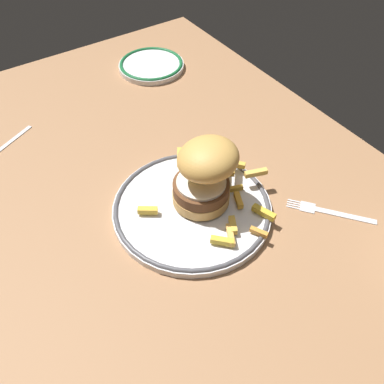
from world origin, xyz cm
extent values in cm
cube|color=#996C48|center=(0.00, 0.00, -2.00)|extent=(122.77, 80.94, 4.00)
cylinder|color=silver|center=(-1.13, 3.00, 0.60)|extent=(25.84, 25.84, 1.20)
torus|color=#4C4C51|center=(-1.13, 3.00, 1.20)|extent=(25.44, 25.44, 0.80)
cylinder|color=tan|center=(-1.31, 4.87, 2.50)|extent=(9.28, 9.28, 1.80)
cylinder|color=brown|center=(-1.31, 4.87, 4.37)|extent=(9.07, 9.07, 1.93)
cylinder|color=white|center=(-1.31, 4.87, 5.58)|extent=(7.87, 7.87, 0.50)
ellipsoid|color=yellow|center=(-2.07, 5.13, 6.25)|extent=(2.60, 2.60, 1.40)
ellipsoid|color=tan|center=(-1.09, 5.84, 10.22)|extent=(13.78, 13.86, 6.70)
cube|color=gold|center=(-2.85, 10.96, 2.09)|extent=(3.67, 3.17, 0.99)
cube|color=gold|center=(0.27, 10.56, 1.96)|extent=(1.74, 3.18, 0.71)
cube|color=#EAAC4E|center=(7.48, 4.20, 2.02)|extent=(3.83, 2.53, 0.84)
cube|color=gold|center=(2.53, 9.60, 2.04)|extent=(3.22, 2.06, 0.87)
cube|color=gold|center=(-6.60, 8.12, 3.01)|extent=(2.81, 4.43, 0.94)
cube|color=gold|center=(-3.70, -3.71, 2.08)|extent=(2.59, 3.14, 0.97)
cube|color=gold|center=(-11.52, 7.26, 2.00)|extent=(4.16, 3.10, 0.80)
cube|color=gold|center=(-4.14, 13.42, 2.96)|extent=(3.95, 3.58, 0.91)
cube|color=gold|center=(6.16, 5.66, 2.07)|extent=(3.17, 2.30, 0.95)
cube|color=gold|center=(6.85, 11.26, 2.10)|extent=(4.07, 2.20, 0.99)
cube|color=gold|center=(7.70, 2.49, 2.08)|extent=(3.19, 3.13, 0.95)
cube|color=#E2B34E|center=(0.54, 14.63, 3.85)|extent=(2.09, 3.99, 0.90)
cube|color=gold|center=(-3.12, 12.47, 3.95)|extent=(4.25, 3.76, 0.94)
cube|color=orange|center=(9.38, 8.16, 1.97)|extent=(2.87, 1.96, 0.75)
cylinder|color=silver|center=(-43.08, 19.75, 0.60)|extent=(15.09, 15.09, 1.20)
torus|color=#196033|center=(-43.08, 19.75, 1.20)|extent=(14.69, 14.69, 0.80)
cube|color=silver|center=(13.52, 23.07, 0.18)|extent=(8.41, 7.06, 0.36)
cube|color=silver|center=(8.85, 19.31, 0.18)|extent=(3.25, 3.22, 0.32)
cube|color=silver|center=(7.60, 17.34, 0.18)|extent=(2.03, 1.71, 0.28)
cube|color=silver|center=(7.29, 17.73, 0.18)|extent=(2.03, 1.71, 0.28)
cube|color=silver|center=(6.98, 18.12, 0.18)|extent=(2.03, 1.71, 0.28)
cube|color=silver|center=(6.66, 18.51, 0.18)|extent=(2.03, 1.71, 0.28)
cube|color=silver|center=(-35.48, -15.34, 0.20)|extent=(4.85, 8.36, 0.32)
camera|label=1|loc=(37.63, -22.98, 53.97)|focal=40.72mm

